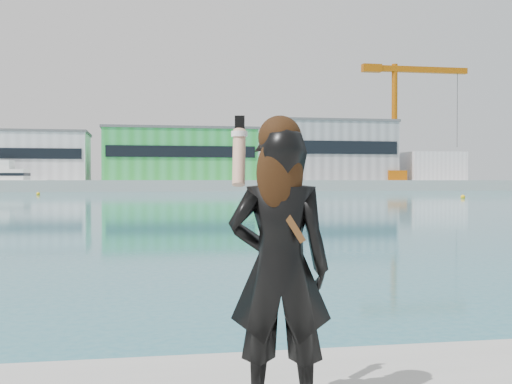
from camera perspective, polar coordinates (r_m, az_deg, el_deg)
far_quay at (r=133.47m, az=-10.33°, el=0.61°), size 320.00×40.00×2.00m
warehouse_white at (r=133.37m, az=-19.85°, el=3.04°), size 24.48×15.35×9.50m
warehouse_green at (r=131.79m, az=-6.85°, el=3.34°), size 30.60×16.36×10.50m
warehouse_grey_right at (r=137.53m, az=6.60°, el=3.66°), size 25.50×15.35×12.50m
ancillary_shed at (r=143.56m, az=15.27°, el=2.22°), size 12.00×10.00×6.00m
dock_crane at (r=136.89m, az=12.68°, el=6.51°), size 23.00×4.00×24.00m
flagpole_right at (r=126.49m, az=-0.26°, el=3.11°), size 1.28×0.16×8.00m
motor_yacht at (r=122.01m, az=-21.45°, el=1.00°), size 16.02×6.67×7.25m
buoy_near at (r=74.53m, az=17.91°, el=-0.54°), size 0.50×0.50×0.50m
buoy_far at (r=91.79m, az=-18.80°, el=-0.25°), size 0.50×0.50×0.50m
woman at (r=3.41m, az=2.10°, el=-6.05°), size 0.61×0.46×1.58m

